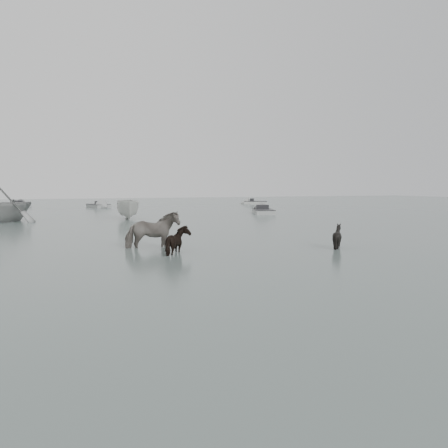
# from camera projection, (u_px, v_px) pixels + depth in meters

# --- Properties ---
(ground) EXTENTS (140.00, 140.00, 0.00)m
(ground) POSITION_uv_depth(u_px,v_px,m) (239.00, 249.00, 17.14)
(ground) COLOR #546360
(ground) RESTS_ON ground
(pony_pinto) EXTENTS (2.13, 0.98, 1.79)m
(pony_pinto) POSITION_uv_depth(u_px,v_px,m) (152.00, 226.00, 17.50)
(pony_pinto) COLOR black
(pony_pinto) RESTS_ON ground
(pony_dark) EXTENTS (1.26, 1.42, 1.29)m
(pony_dark) POSITION_uv_depth(u_px,v_px,m) (179.00, 236.00, 16.13)
(pony_dark) COLOR black
(pony_dark) RESTS_ON ground
(pony_black) EXTENTS (1.16, 1.06, 1.15)m
(pony_black) POSITION_uv_depth(u_px,v_px,m) (337.00, 233.00, 17.53)
(pony_black) COLOR black
(pony_black) RESTS_ON ground
(rowboat_trail) EXTENTS (6.81, 6.90, 2.75)m
(rowboat_trail) POSITION_uv_depth(u_px,v_px,m) (3.00, 202.00, 29.74)
(rowboat_trail) COLOR gray
(rowboat_trail) RESTS_ON ground
(boat_small) EXTENTS (1.89, 4.35, 1.64)m
(boat_small) POSITION_uv_depth(u_px,v_px,m) (128.00, 208.00, 32.45)
(boat_small) COLOR silver
(boat_small) RESTS_ON ground
(skiff_port) EXTENTS (3.11, 5.47, 0.75)m
(skiff_port) POSITION_uv_depth(u_px,v_px,m) (263.00, 209.00, 38.59)
(skiff_port) COLOR #A5A7A5
(skiff_port) RESTS_ON ground
(skiff_mid) EXTENTS (2.92, 4.96, 0.75)m
(skiff_mid) POSITION_uv_depth(u_px,v_px,m) (98.00, 204.00, 49.11)
(skiff_mid) COLOR gray
(skiff_mid) RESTS_ON ground
(skiff_star) EXTENTS (4.44, 3.36, 0.75)m
(skiff_star) POSITION_uv_depth(u_px,v_px,m) (256.00, 201.00, 58.00)
(skiff_star) COLOR beige
(skiff_star) RESTS_ON ground
(skiff_far) EXTENTS (4.82, 5.26, 0.75)m
(skiff_far) POSITION_uv_depth(u_px,v_px,m) (13.00, 204.00, 49.85)
(skiff_far) COLOR #9C9E9C
(skiff_far) RESTS_ON ground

